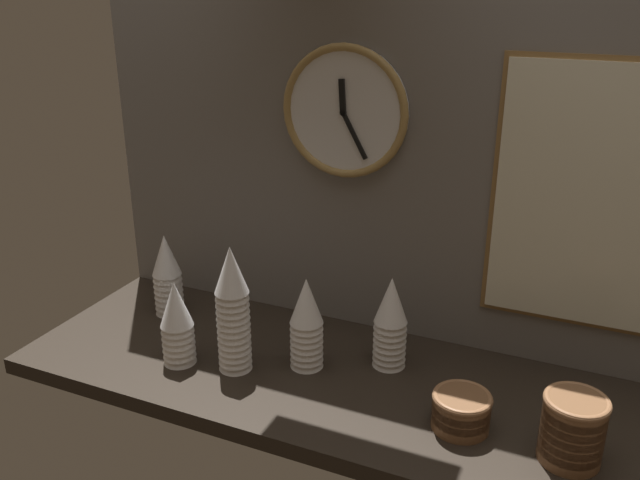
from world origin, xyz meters
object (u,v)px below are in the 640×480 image
cup_stack_left (177,323)px  cup_stack_center_left (233,309)px  cup_stack_far_left (167,275)px  cup_stack_center_right (390,322)px  cup_stack_center (306,324)px  menu_board (589,199)px  wall_clock (344,112)px  bowl_stack_far_right (573,428)px  bowl_stack_right (461,410)px

cup_stack_left → cup_stack_center_left: size_ratio=0.68×
cup_stack_far_left → cup_stack_center_right: bearing=-0.7°
cup_stack_left → cup_stack_center: (0.29, 0.11, 0.01)m
cup_stack_center_left → menu_board: (0.72, 0.32, 0.27)m
cup_stack_left → wall_clock: bearing=50.4°
bowl_stack_far_right → cup_stack_center_right: bearing=157.0°
cup_stack_left → bowl_stack_right: bearing=2.1°
cup_stack_center_left → menu_board: 0.84m
cup_stack_left → wall_clock: wall_clock is taller
bowl_stack_far_right → wall_clock: size_ratio=0.43×
cup_stack_center_left → wall_clock: 0.54m
cup_stack_center_right → wall_clock: bearing=141.1°
menu_board → cup_stack_left: bearing=-157.6°
cup_stack_center_right → menu_board: 0.52m
cup_stack_left → cup_stack_far_left: (-0.18, 0.20, 0.01)m
cup_stack_center_right → bowl_stack_far_right: (0.43, -0.18, -0.04)m
cup_stack_center_left → menu_board: menu_board is taller
cup_stack_center_right → cup_stack_far_left: bearing=179.3°
cup_stack_left → bowl_stack_right: 0.69m
cup_stack_center_left → cup_stack_far_left: (-0.31, 0.17, -0.04)m
bowl_stack_right → cup_stack_center_left: bearing=179.3°
cup_stack_center_left → cup_stack_far_left: size_ratio=1.36×
cup_stack_center_right → bowl_stack_far_right: bearing=-23.0°
bowl_stack_right → bowl_stack_far_right: bearing=-3.2°
bowl_stack_right → wall_clock: (-0.40, 0.32, 0.53)m
cup_stack_center_right → cup_stack_left: bearing=-157.5°
cup_stack_center_right → bowl_stack_far_right: 0.47m
cup_stack_far_left → menu_board: menu_board is taller
wall_clock → menu_board: 0.59m
cup_stack_center_left → bowl_stack_right: (0.55, -0.01, -0.11)m
cup_stack_center_left → cup_stack_left: bearing=-167.2°
cup_stack_center_right → bowl_stack_far_right: size_ratio=1.65×
cup_stack_left → menu_board: (0.86, 0.35, 0.32)m
menu_board → cup_stack_center_right: bearing=-157.9°
cup_stack_far_left → bowl_stack_far_right: (1.08, -0.19, -0.04)m
cup_stack_far_left → menu_board: size_ratio=0.38×
bowl_stack_far_right → bowl_stack_right: 0.22m
cup_stack_far_left → bowl_stack_far_right: 1.10m
cup_stack_center_right → cup_stack_center: bearing=-154.2°
cup_stack_left → bowl_stack_far_right: bearing=0.8°
cup_stack_center_right → cup_stack_center: 0.20m
bowl_stack_far_right → cup_stack_left: bearing=-179.2°
bowl_stack_right → cup_stack_center: bearing=168.1°
cup_stack_far_left → wall_clock: (0.46, 0.14, 0.46)m
cup_stack_center_left → bowl_stack_far_right: 0.77m
cup_stack_far_left → bowl_stack_right: bearing=-11.7°
cup_stack_center_left → bowl_stack_far_right: bearing=-1.4°
cup_stack_far_left → cup_stack_center: bearing=-11.5°
cup_stack_left → cup_stack_center: 0.31m
cup_stack_center → bowl_stack_right: (0.39, -0.08, -0.07)m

